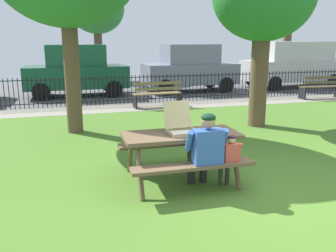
{
  "coord_description": "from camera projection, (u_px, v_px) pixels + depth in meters",
  "views": [
    {
      "loc": [
        -2.83,
        -4.37,
        2.2
      ],
      "look_at": [
        -1.19,
        1.39,
        0.75
      ],
      "focal_mm": 38.7,
      "sensor_mm": 36.0,
      "label": 1
    }
  ],
  "objects": [
    {
      "name": "ground",
      "position": [
        218.0,
        153.0,
        7.18
      ],
      "size": [
        28.0,
        11.89,
        0.02
      ],
      "primitive_type": "cube",
      "color": "#497226"
    },
    {
      "name": "cobblestone_walkway",
      "position": [
        155.0,
        106.0,
        12.08
      ],
      "size": [
        28.0,
        1.4,
        0.01
      ],
      "primitive_type": "cube",
      "color": "gray"
    },
    {
      "name": "street_asphalt",
      "position": [
        131.0,
        89.0,
        16.15
      ],
      "size": [
        28.0,
        7.31,
        0.01
      ],
      "primitive_type": "cube",
      "color": "#515154"
    },
    {
      "name": "picnic_table_foreground",
      "position": [
        181.0,
        144.0,
        5.65
      ],
      "size": [
        1.82,
        1.5,
        0.79
      ],
      "color": "brown",
      "rests_on": "ground"
    },
    {
      "name": "pizza_box_open",
      "position": [
        180.0,
        125.0,
        5.64
      ],
      "size": [
        0.46,
        0.54,
        0.47
      ],
      "color": "tan",
      "rests_on": "picnic_table_foreground"
    },
    {
      "name": "adult_at_table",
      "position": [
        205.0,
        148.0,
        5.22
      ],
      "size": [
        0.61,
        0.59,
        1.19
      ],
      "color": "black",
      "rests_on": "ground"
    },
    {
      "name": "child_at_table",
      "position": [
        229.0,
        156.0,
        5.32
      ],
      "size": [
        0.34,
        0.33,
        0.85
      ],
      "color": "#323232",
      "rests_on": "ground"
    },
    {
      "name": "iron_fence_streetside",
      "position": [
        150.0,
        89.0,
        12.62
      ],
      "size": [
        22.69,
        0.03,
        0.99
      ],
      "color": "black",
      "rests_on": "ground"
    },
    {
      "name": "park_bench_center",
      "position": [
        158.0,
        94.0,
        11.87
      ],
      "size": [
        1.62,
        0.53,
        0.85
      ],
      "color": "olive",
      "rests_on": "ground"
    },
    {
      "name": "park_bench_right",
      "position": [
        321.0,
        88.0,
        13.57
      ],
      "size": [
        1.63,
        0.58,
        0.85
      ],
      "color": "brown",
      "rests_on": "ground"
    },
    {
      "name": "parked_car_center",
      "position": [
        77.0,
        70.0,
        14.07
      ],
      "size": [
        3.91,
        1.85,
        1.98
      ],
      "color": "#165135",
      "rests_on": "ground"
    },
    {
      "name": "parked_car_right",
      "position": [
        190.0,
        68.0,
        15.31
      ],
      "size": [
        3.94,
        1.91,
        1.98
      ],
      "color": "slate",
      "rests_on": "ground"
    },
    {
      "name": "parked_car_far_right",
      "position": [
        293.0,
        63.0,
        16.64
      ],
      "size": [
        4.68,
        2.13,
        2.08
      ],
      "color": "#BCBBB7",
      "rests_on": "ground"
    },
    {
      "name": "far_tree_midleft",
      "position": [
        97.0,
        10.0,
        18.93
      ],
      "size": [
        2.87,
        2.87,
        5.02
      ],
      "color": "brown",
      "rests_on": "ground"
    },
    {
      "name": "far_tree_center",
      "position": [
        290.0,
        4.0,
        21.88
      ],
      "size": [
        2.85,
        2.85,
        5.62
      ],
      "color": "brown",
      "rests_on": "ground"
    }
  ]
}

